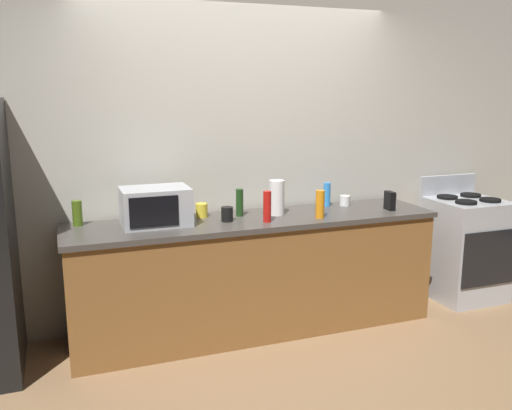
% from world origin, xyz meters
% --- Properties ---
extents(ground_plane, '(8.00, 8.00, 0.00)m').
position_xyz_m(ground_plane, '(0.00, 0.00, 0.00)').
color(ground_plane, '#93704C').
extents(back_wall, '(6.40, 0.10, 2.70)m').
position_xyz_m(back_wall, '(0.00, 0.81, 1.35)').
color(back_wall, beige).
rests_on(back_wall, ground_plane).
extents(counter_run, '(2.84, 0.64, 0.90)m').
position_xyz_m(counter_run, '(0.00, 0.40, 0.45)').
color(counter_run, brown).
rests_on(counter_run, ground_plane).
extents(stove_range, '(0.60, 0.61, 1.08)m').
position_xyz_m(stove_range, '(2.00, 0.40, 0.46)').
color(stove_range, '#B7BABF').
rests_on(stove_range, ground_plane).
extents(microwave, '(0.48, 0.35, 0.27)m').
position_xyz_m(microwave, '(-0.75, 0.45, 1.04)').
color(microwave, '#B7BABF').
rests_on(microwave, counter_run).
extents(paper_towel_roll, '(0.12, 0.12, 0.27)m').
position_xyz_m(paper_towel_roll, '(0.19, 0.45, 1.04)').
color(paper_towel_roll, white).
rests_on(paper_towel_roll, counter_run).
extents(cordless_phone, '(0.06, 0.11, 0.15)m').
position_xyz_m(cordless_phone, '(1.11, 0.30, 0.98)').
color(cordless_phone, black).
rests_on(cordless_phone, counter_run).
extents(bottle_spray_cleaner, '(0.06, 0.06, 0.20)m').
position_xyz_m(bottle_spray_cleaner, '(0.70, 0.59, 1.00)').
color(bottle_spray_cleaner, '#338CE5').
rests_on(bottle_spray_cleaner, counter_run).
extents(bottle_hot_sauce, '(0.06, 0.06, 0.23)m').
position_xyz_m(bottle_hot_sauce, '(0.03, 0.25, 1.01)').
color(bottle_hot_sauce, red).
rests_on(bottle_hot_sauce, counter_run).
extents(bottle_dish_soap, '(0.07, 0.07, 0.21)m').
position_xyz_m(bottle_dish_soap, '(0.45, 0.23, 1.01)').
color(bottle_dish_soap, orange).
rests_on(bottle_dish_soap, counter_run).
extents(bottle_olive_oil, '(0.07, 0.07, 0.18)m').
position_xyz_m(bottle_olive_oil, '(-1.28, 0.62, 0.99)').
color(bottle_olive_oil, '#4C6B19').
rests_on(bottle_olive_oil, counter_run).
extents(bottle_wine, '(0.06, 0.06, 0.21)m').
position_xyz_m(bottle_wine, '(-0.09, 0.50, 1.01)').
color(bottle_wine, '#1E3F19').
rests_on(bottle_wine, counter_run).
extents(mug_yellow, '(0.09, 0.09, 0.11)m').
position_xyz_m(mug_yellow, '(-0.38, 0.57, 0.95)').
color(mug_yellow, yellow).
rests_on(mug_yellow, counter_run).
extents(mug_white, '(0.09, 0.09, 0.09)m').
position_xyz_m(mug_white, '(0.85, 0.56, 0.94)').
color(mug_white, white).
rests_on(mug_white, counter_run).
extents(mug_black, '(0.09, 0.09, 0.11)m').
position_xyz_m(mug_black, '(-0.24, 0.37, 0.95)').
color(mug_black, black).
rests_on(mug_black, counter_run).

